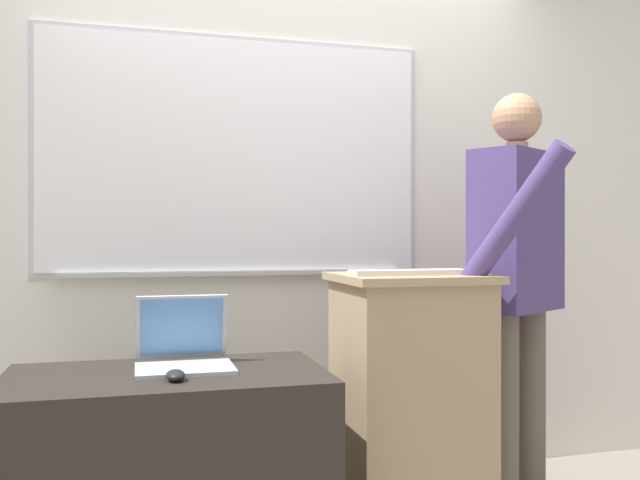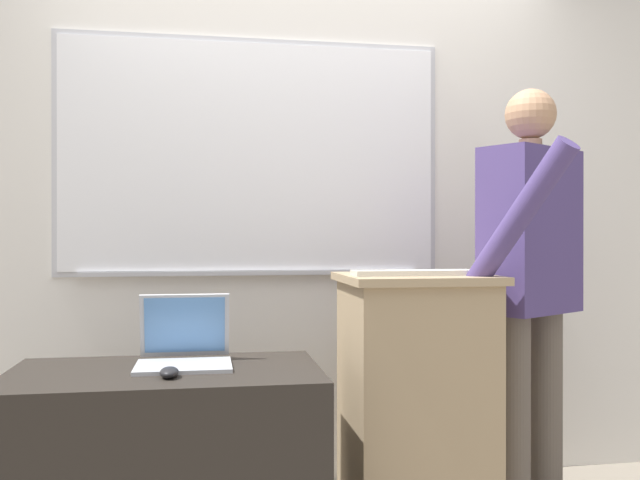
% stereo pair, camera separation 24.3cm
% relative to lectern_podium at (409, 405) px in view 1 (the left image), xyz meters
% --- Properties ---
extents(back_wall, '(6.40, 0.17, 2.97)m').
position_rel_lectern_podium_xyz_m(back_wall, '(-0.35, 0.76, 0.97)').
color(back_wall, silver).
rests_on(back_wall, ground_plane).
extents(lectern_podium, '(0.56, 0.52, 1.03)m').
position_rel_lectern_podium_xyz_m(lectern_podium, '(0.00, 0.00, 0.00)').
color(lectern_podium, tan).
rests_on(lectern_podium, ground_plane).
extents(person_presenter, '(0.60, 0.73, 1.76)m').
position_rel_lectern_podium_xyz_m(person_presenter, '(0.49, 0.02, 0.51)').
color(person_presenter, brown).
rests_on(person_presenter, ground_plane).
extents(laptop, '(0.33, 0.30, 0.24)m').
position_rel_lectern_podium_xyz_m(laptop, '(-0.87, -0.05, 0.27)').
color(laptop, '#B7BABF').
rests_on(laptop, side_desk).
extents(wireless_keyboard, '(0.46, 0.12, 0.02)m').
position_rel_lectern_podium_xyz_m(wireless_keyboard, '(-0.03, -0.06, 0.52)').
color(wireless_keyboard, beige).
rests_on(wireless_keyboard, lectern_podium).
extents(computer_mouse_by_laptop, '(0.06, 0.10, 0.03)m').
position_rel_lectern_podium_xyz_m(computer_mouse_by_laptop, '(-0.91, -0.28, 0.22)').
color(computer_mouse_by_laptop, black).
rests_on(computer_mouse_by_laptop, side_desk).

